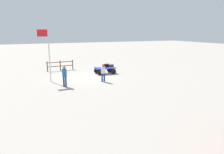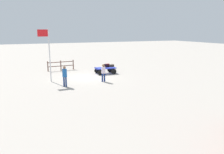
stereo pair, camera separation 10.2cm
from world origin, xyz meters
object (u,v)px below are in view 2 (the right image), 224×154
object	(u,v)px
suitcase_olive	(106,66)
flagpole	(48,50)
suitcase_maroon	(111,66)
worker_lead	(103,71)
suitcase_navy	(107,65)
worker_trailing	(65,74)
luggage_cart	(105,69)

from	to	relation	value
suitcase_olive	flagpole	world-z (taller)	flagpole
suitcase_maroon	worker_lead	xyz separation A→B (m)	(2.34, 3.65, 0.17)
suitcase_olive	suitcase_navy	xyz separation A→B (m)	(-0.27, -0.18, 0.00)
suitcase_olive	worker_lead	world-z (taller)	worker_lead
worker_lead	worker_trailing	world-z (taller)	worker_trailing
suitcase_maroon	suitcase_olive	bearing A→B (deg)	-1.30
suitcase_maroon	flagpole	world-z (taller)	flagpole
suitcase_olive	suitcase_navy	bearing A→B (deg)	-146.19
suitcase_olive	suitcase_maroon	world-z (taller)	suitcase_olive
luggage_cart	suitcase_navy	xyz separation A→B (m)	(-0.43, -0.45, 0.35)
worker_trailing	flagpole	bearing A→B (deg)	-67.70
luggage_cart	worker_lead	bearing A→B (deg)	65.92
suitcase_navy	flagpole	bearing A→B (deg)	16.37
luggage_cart	worker_trailing	xyz separation A→B (m)	(5.13, 3.77, 0.54)
flagpole	suitcase_maroon	bearing A→B (deg)	-166.03
suitcase_navy	suitcase_maroon	world-z (taller)	suitcase_navy
suitcase_olive	suitcase_maroon	size ratio (longest dim) A/B	0.71
suitcase_maroon	flagpole	bearing A→B (deg)	13.97
luggage_cart	worker_lead	xyz separation A→B (m)	(1.52, 3.40, 0.47)
luggage_cart	suitcase_navy	world-z (taller)	suitcase_navy
suitcase_olive	suitcase_maroon	xyz separation A→B (m)	(-0.66, 0.02, -0.04)
worker_lead	flagpole	size ratio (longest dim) A/B	0.34
luggage_cart	suitcase_navy	distance (m)	0.71
luggage_cart	suitcase_maroon	size ratio (longest dim) A/B	3.50
suitcase_maroon	worker_lead	bearing A→B (deg)	57.39
suitcase_maroon	suitcase_navy	bearing A→B (deg)	-26.79
suitcase_olive	flagpole	distance (m)	6.79
luggage_cart	worker_lead	size ratio (longest dim) A/B	1.35
suitcase_navy	worker_lead	xyz separation A→B (m)	(1.95, 3.85, 0.13)
suitcase_navy	flagpole	world-z (taller)	flagpole
worker_lead	flagpole	bearing A→B (deg)	-23.03
luggage_cart	worker_lead	world-z (taller)	worker_lead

